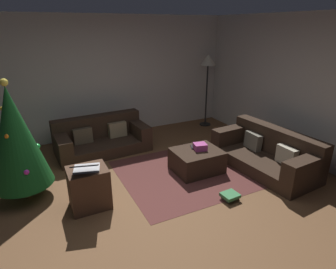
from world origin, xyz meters
The scene contains 14 objects.
ground_plane centered at (0.00, 0.00, 0.00)m, with size 6.40×6.40×0.00m, color brown.
rear_partition centered at (0.00, 3.14, 1.30)m, with size 6.40×0.12×2.60m, color beige.
corner_partition centered at (3.14, 0.00, 1.30)m, with size 0.12×6.40×2.60m, color beige.
couch_left centered at (-0.18, 2.24, 0.26)m, with size 1.82×0.97×0.68m.
couch_right centered at (2.25, 0.20, 0.27)m, with size 1.00×1.89×0.69m.
ottoman centered at (1.07, 0.65, 0.19)m, with size 0.80×0.66×0.38m, color #332319.
gift_box centered at (1.14, 0.66, 0.43)m, with size 0.21×0.19×0.11m, color #B23F8C.
tv_remote centered at (1.06, 0.79, 0.39)m, with size 0.05×0.16×0.02m, color black.
christmas_tree centered at (-1.60, 1.07, 0.94)m, with size 0.82×0.82×1.75m.
side_table centered at (-0.81, 0.42, 0.29)m, with size 0.52×0.44×0.58m, color #4C3323.
laptop centered at (-0.83, 0.36, 0.64)m, with size 0.44×0.50×0.20m.
book_stack centered at (1.04, -0.33, 0.06)m, with size 0.26×0.23×0.10m.
corner_lamp centered at (2.57, 2.64, 1.48)m, with size 0.36×0.36×1.73m.
area_rug centered at (1.07, 0.65, 0.00)m, with size 2.60×2.00×0.01m, color #562B27.
Camera 1 is at (-1.35, -3.08, 2.37)m, focal length 30.41 mm.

